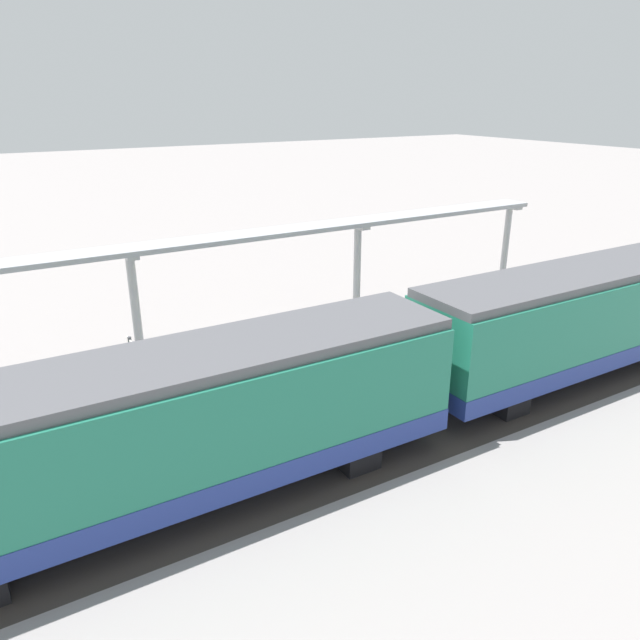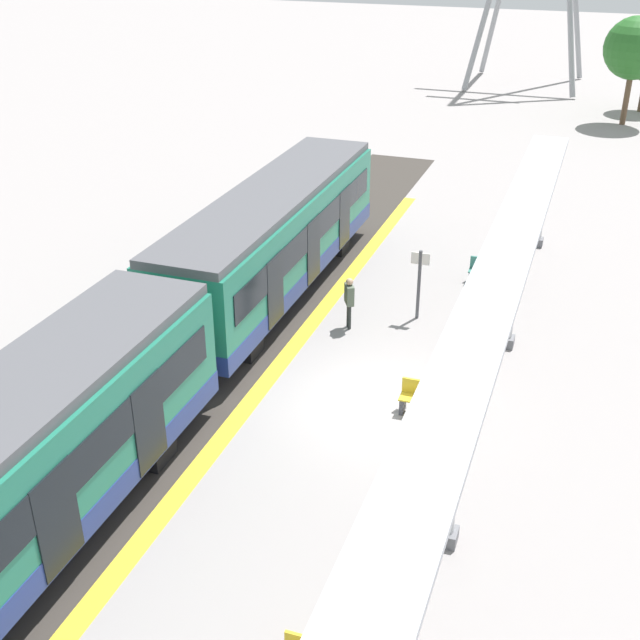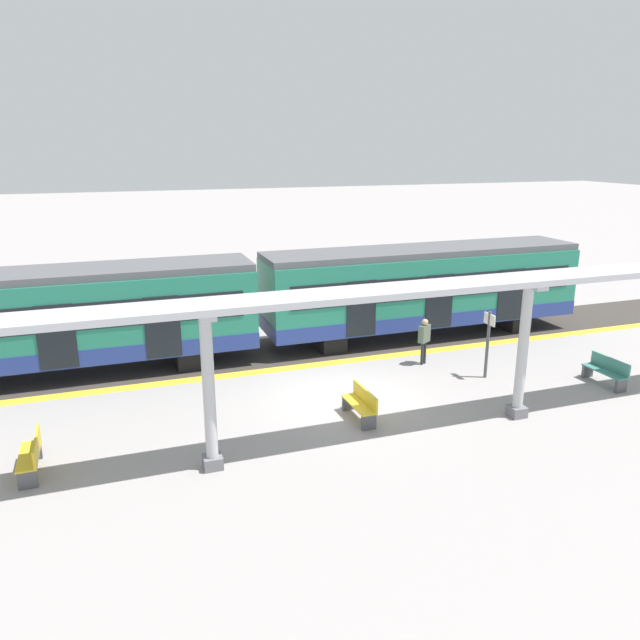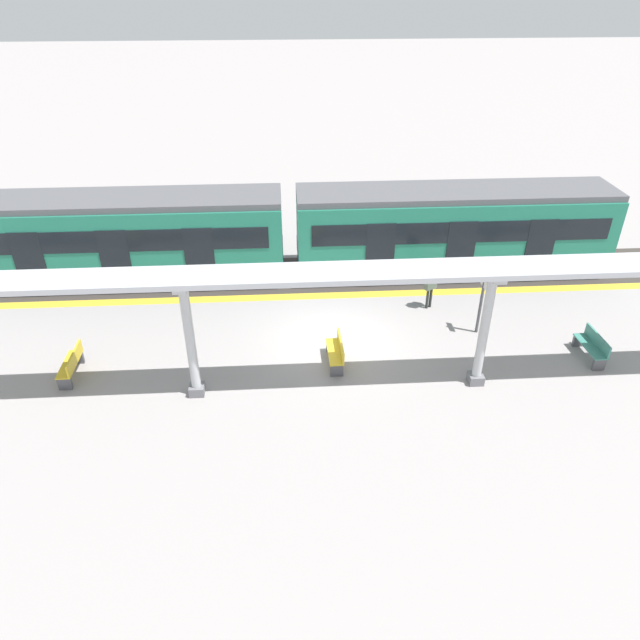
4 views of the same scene
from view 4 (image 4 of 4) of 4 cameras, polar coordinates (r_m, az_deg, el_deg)
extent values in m
plane|color=gray|center=(19.86, 1.49, -1.76)|extent=(176.00, 176.00, 0.00)
cube|color=gold|center=(22.35, 0.84, 2.41)|extent=(0.48, 31.57, 0.01)
cube|color=#38332D|center=(23.97, 0.50, 4.56)|extent=(3.20, 43.57, 0.01)
cube|color=#20745B|center=(23.95, -18.90, 7.89)|extent=(2.60, 12.41, 2.60)
cube|color=navy|center=(24.35, -18.49, 5.69)|extent=(2.63, 12.43, 0.55)
cube|color=#515156|center=(23.45, -19.51, 11.05)|extent=(2.39, 12.41, 0.24)
cube|color=black|center=(22.67, -19.75, 7.25)|extent=(0.03, 11.42, 0.84)
cube|color=black|center=(23.93, -26.68, 5.46)|extent=(0.04, 1.10, 2.00)
cube|color=black|center=(22.88, -19.51, 5.97)|extent=(0.04, 1.10, 2.00)
cube|color=black|center=(22.23, -11.76, 6.42)|extent=(0.04, 1.10, 2.00)
cube|color=black|center=(23.89, -8.99, 4.91)|extent=(2.21, 0.90, 0.64)
cube|color=black|center=(25.91, -26.78, 3.93)|extent=(2.21, 0.90, 0.64)
cube|color=#20745B|center=(24.04, 12.90, 8.91)|extent=(2.60, 12.41, 2.60)
cube|color=navy|center=(24.44, 12.62, 6.70)|extent=(2.63, 12.43, 0.55)
cube|color=#515156|center=(23.54, 13.32, 12.09)|extent=(2.39, 12.41, 0.24)
cube|color=black|center=(22.76, 13.83, 8.34)|extent=(0.03, 11.42, 0.84)
cube|color=black|center=(22.28, 5.94, 7.00)|extent=(0.04, 1.10, 2.00)
cube|color=black|center=(22.98, 13.66, 7.05)|extent=(0.04, 1.10, 2.00)
cube|color=black|center=(24.07, 20.80, 6.98)|extent=(0.04, 1.10, 2.00)
cube|color=black|center=(26.05, 20.94, 5.47)|extent=(2.21, 0.90, 0.64)
cube|color=black|center=(23.93, 3.22, 5.31)|extent=(2.21, 0.90, 0.64)
cube|color=slate|center=(17.71, -11.96, -6.68)|extent=(0.44, 0.44, 0.30)
cylinder|color=#B3B5B8|center=(16.65, -12.65, -1.72)|extent=(0.28, 0.28, 3.38)
cube|color=#B3B5B8|center=(15.78, -13.39, 3.59)|extent=(1.10, 0.36, 0.12)
cube|color=slate|center=(18.38, 15.01, -5.55)|extent=(0.44, 0.44, 0.30)
cylinder|color=#B3B5B8|center=(17.36, 15.84, -0.71)|extent=(0.28, 0.28, 3.38)
cube|color=#B3B5B8|center=(16.52, 16.71, 4.41)|extent=(1.10, 0.36, 0.12)
cube|color=#A8AAB2|center=(15.54, 2.17, 4.61)|extent=(1.20, 25.18, 0.16)
cube|color=#3B7F71|center=(20.56, 24.98, -2.35)|extent=(1.51, 0.48, 0.04)
cube|color=#3B7F71|center=(20.55, 25.58, -1.81)|extent=(1.50, 0.10, 0.40)
cube|color=#4C4C51|center=(20.22, 25.68, -3.95)|extent=(0.11, 0.40, 0.42)
cube|color=#4C4C51|center=(21.16, 24.04, -1.86)|extent=(0.11, 0.40, 0.42)
cube|color=gold|center=(19.43, -23.35, -4.00)|extent=(1.51, 0.46, 0.04)
cube|color=gold|center=(19.25, -22.96, -3.46)|extent=(1.50, 0.08, 0.40)
cube|color=#4C4C51|center=(19.05, -23.74, -5.74)|extent=(0.11, 0.40, 0.42)
cube|color=#4C4C51|center=(20.08, -22.71, -3.43)|extent=(0.11, 0.40, 0.42)
cube|color=gold|center=(18.40, 1.45, -3.13)|extent=(1.51, 0.47, 0.04)
cube|color=gold|center=(18.29, 2.05, -2.53)|extent=(1.50, 0.09, 0.40)
cube|color=#4C4C51|center=(18.00, 1.66, -4.94)|extent=(0.11, 0.40, 0.42)
cube|color=#4C4C51|center=(19.08, 1.23, -2.54)|extent=(0.11, 0.40, 0.42)
cylinder|color=#4C4C51|center=(20.32, 15.48, 1.48)|extent=(0.10, 0.10, 2.20)
cube|color=silver|center=(19.92, 15.82, 3.59)|extent=(0.56, 0.04, 0.36)
cylinder|color=#262B28|center=(21.71, 10.48, 2.07)|extent=(0.10, 0.10, 0.79)
cylinder|color=#262B28|center=(21.81, 10.80, 2.19)|extent=(0.10, 0.10, 0.79)
cube|color=#54614F|center=(21.43, 10.82, 3.74)|extent=(0.41, 0.51, 0.59)
sphere|color=tan|center=(21.25, 10.93, 4.71)|extent=(0.21, 0.21, 0.21)
camera|label=1|loc=(33.50, 14.59, 26.39)|focal=33.56mm
camera|label=2|loc=(19.22, -59.38, 18.18)|focal=45.18mm
camera|label=3|loc=(5.99, -60.12, -27.39)|focal=33.91mm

